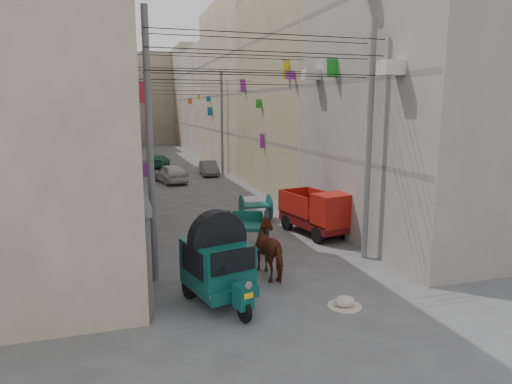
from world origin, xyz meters
name	(u,v)px	position (x,y,z in m)	size (l,w,h in m)	color
ground	(360,364)	(0.00, 0.00, 0.00)	(140.00, 140.00, 0.00)	#49494C
building_row_left	(69,92)	(-8.00, 34.13, 6.46)	(8.00, 62.00, 14.00)	#BCAC8E
building_row_right	(253,94)	(8.00, 34.13, 6.46)	(8.00, 62.00, 14.00)	gray
end_cap_building	(143,99)	(0.00, 66.00, 6.50)	(22.00, 10.00, 13.00)	tan
shutters_left	(136,204)	(-3.92, 10.38, 1.49)	(0.18, 14.40, 2.88)	#46464B
signboards	(189,136)	(-0.01, 21.66, 3.43)	(8.22, 40.52, 5.67)	#0C6687
ac_units	(350,44)	(3.65, 7.67, 7.43)	(0.70, 6.55, 3.35)	beige
utility_poles	(203,130)	(0.00, 17.00, 4.00)	(7.40, 22.20, 8.00)	#5E5E61
overhead_cables	(211,74)	(0.00, 14.40, 6.77)	(7.40, 22.52, 1.12)	black
auto_rickshaw	(218,262)	(-2.10, 3.88, 1.14)	(2.01, 2.84, 1.93)	black
tonga_cart	(247,230)	(-0.13, 7.92, 0.79)	(2.24, 3.60, 1.52)	black
mini_truck	(321,215)	(3.28, 8.90, 0.91)	(2.13, 3.61, 1.90)	black
second_cart	(256,207)	(1.55, 12.30, 0.65)	(1.48, 1.33, 1.23)	#125046
feed_sack	(345,301)	(1.03, 2.59, 0.14)	(0.57, 0.46, 0.28)	beige
horse	(273,249)	(-0.03, 5.33, 0.85)	(0.92, 2.02, 1.71)	maroon
distant_car_white	(171,173)	(-0.92, 24.54, 0.67)	(1.58, 3.92, 1.34)	silver
distant_car_grey	(209,168)	(2.36, 27.32, 0.56)	(1.19, 3.41, 1.12)	#565B59
distant_car_green	(159,161)	(-0.95, 33.38, 0.56)	(1.56, 3.83, 1.11)	#1F5A3E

